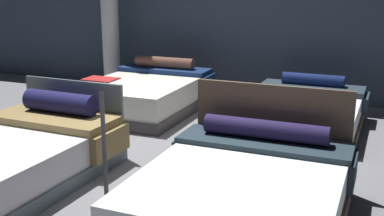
# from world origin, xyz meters

# --- Properties ---
(ground_plane) EXTENTS (18.00, 18.00, 0.02)m
(ground_plane) POSITION_xyz_m (0.00, 0.00, -0.01)
(ground_plane) COLOR slate
(bed_0) EXTENTS (1.58, 2.10, 0.87)m
(bed_0) POSITION_xyz_m (-1.19, -1.40, 0.26)
(bed_0) COLOR #4A585F
(bed_0) RESTS_ON ground_plane
(bed_1) EXTENTS (1.70, 2.05, 1.01)m
(bed_1) POSITION_xyz_m (1.23, -1.43, 0.26)
(bed_1) COLOR brown
(bed_1) RESTS_ON ground_plane
(bed_2) EXTENTS (1.67, 2.13, 0.76)m
(bed_2) POSITION_xyz_m (-1.25, 1.45, 0.27)
(bed_2) COLOR #322D2D
(bed_2) RESTS_ON ground_plane
(bed_3) EXTENTS (1.63, 1.96, 0.65)m
(bed_3) POSITION_xyz_m (1.23, 1.50, 0.22)
(bed_3) COLOR brown
(bed_3) RESTS_ON ground_plane
(price_sign) EXTENTS (0.28, 0.24, 1.19)m
(price_sign) POSITION_xyz_m (0.00, -1.64, 0.47)
(price_sign) COLOR #3F3F44
(price_sign) RESTS_ON ground_plane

